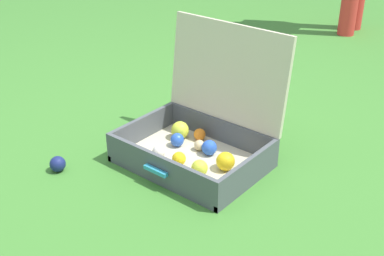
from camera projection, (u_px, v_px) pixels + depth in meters
name	position (u px, v px, depth m)	size (l,w,h in m)	color
ground_plane	(179.00, 155.00, 2.17)	(16.00, 16.00, 0.00)	#3D7A2D
open_suitcase	(202.00, 132.00, 2.10)	(0.58, 0.50, 0.54)	beige
stray_ball_on_grass	(58.00, 164.00, 2.05)	(0.06, 0.06, 0.06)	navy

